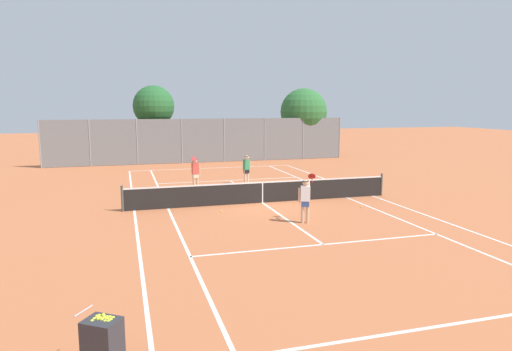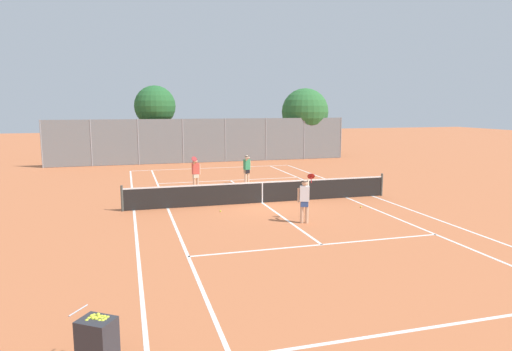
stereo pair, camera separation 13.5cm
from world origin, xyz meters
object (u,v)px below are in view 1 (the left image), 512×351
Objects in this scene: tree_behind_right at (303,113)px; loose_tennis_ball_0 at (194,179)px; player_far_left at (195,172)px; player_far_right at (247,168)px; loose_tennis_ball_2 at (216,190)px; player_near_side at (305,198)px; ball_cart at (102,338)px; tennis_net at (263,192)px; loose_tennis_ball_1 at (221,211)px; tree_behind_left at (153,108)px; loose_tennis_ball_3 at (361,207)px.

loose_tennis_ball_0 is at bearing -138.31° from tree_behind_right.
player_far_right is (2.92, 0.86, -0.02)m from player_far_left.
player_near_side is at bearing -75.46° from loose_tennis_ball_2.
ball_cart is 32.32m from tree_behind_right.
loose_tennis_ball_2 is at bearing 104.54° from player_near_side.
tennis_net is 2.49m from loose_tennis_ball_1.
tree_behind_left reaches higher than player_far_left.
loose_tennis_ball_0 is at bearing 88.45° from loose_tennis_ball_1.
ball_cart is 0.54× the size of player_far_left.
tree_behind_left reaches higher than player_near_side.
tree_behind_left is (-1.62, 9.68, 4.09)m from loose_tennis_ball_0.
player_far_left is 17.24m from tree_behind_right.
loose_tennis_ball_0 is (-2.47, 2.54, -0.88)m from player_far_right.
player_far_left is 26.88× the size of loose_tennis_ball_2.
player_near_side is 11.42m from loose_tennis_ball_0.
player_far_right is 24.24× the size of loose_tennis_ball_2.
ball_cart is 14.58× the size of loose_tennis_ball_1.
ball_cart is 14.58× the size of loose_tennis_ball_2.
ball_cart is at bearing -130.87° from player_near_side.
loose_tennis_ball_3 is 19.90m from tree_behind_right.
player_near_side is at bearing -90.68° from player_far_right.
player_near_side is 3.77m from loose_tennis_ball_1.
tree_behind_left is (-1.39, 18.24, 4.09)m from loose_tennis_ball_1.
ball_cart reaches higher than loose_tennis_ball_2.
ball_cart is 14.58× the size of loose_tennis_ball_0.
player_far_left is at bearing -163.54° from player_far_right.
loose_tennis_ball_1 is at bearing -91.55° from loose_tennis_ball_0.
tree_behind_left is at bearing 95.12° from player_far_left.
loose_tennis_ball_1 is 1.00× the size of loose_tennis_ball_2.
loose_tennis_ball_2 is at bearing 132.92° from loose_tennis_ball_3.
ball_cart is at bearing -104.20° from player_far_left.
player_far_right reaches higher than loose_tennis_ball_3.
loose_tennis_ball_1 is (-0.23, -8.56, 0.00)m from loose_tennis_ball_0.
player_far_right is at bearing -124.22° from tree_behind_right.
tennis_net is 12.47× the size of ball_cart.
loose_tennis_ball_2 is 1.00× the size of loose_tennis_ball_3.
tree_behind_left is at bearing 110.79° from loose_tennis_ball_3.
tennis_net is at bearing -96.79° from player_far_right.
loose_tennis_ball_2 is at bearing -27.45° from player_far_left.
player_far_right is 0.28× the size of tree_behind_right.
loose_tennis_ball_2 is 0.01× the size of tree_behind_right.
player_far_left is 26.88× the size of loose_tennis_ball_0.
loose_tennis_ball_3 is (5.63, -9.42, 0.00)m from loose_tennis_ball_0.
tree_behind_left reaches higher than loose_tennis_ball_3.
player_far_right is (0.10, 8.59, -0.02)m from player_near_side.
tree_behind_right reaches higher than loose_tennis_ball_1.
loose_tennis_ball_0 is at bearing 97.22° from loose_tennis_ball_2.
tree_behind_right reaches higher than tennis_net.
loose_tennis_ball_0 is (4.38, 18.95, -0.50)m from ball_cart.
player_far_right is 24.24× the size of loose_tennis_ball_3.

